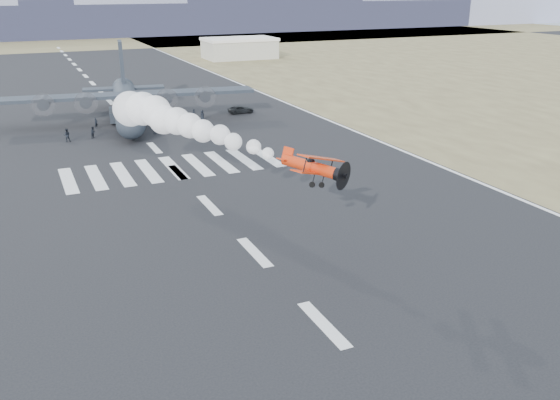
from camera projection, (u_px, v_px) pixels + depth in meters
scrub_far at (52, 41)px, 224.93m from camera, size 500.00×80.00×0.00m
runway_markings at (154, 148)px, 79.36m from camera, size 60.00×260.00×0.01m
ridge_seg_d at (45, 20)px, 248.39m from camera, size 150.00×50.00×13.00m
ridge_seg_e at (194, 14)px, 273.09m from camera, size 150.00×50.00×15.00m
ridge_seg_f at (319, 9)px, 297.79m from camera, size 150.00×50.00×17.00m
ridge_seg_g at (424, 11)px, 323.53m from camera, size 150.00×50.00×13.00m
hangar_right at (240, 48)px, 173.12m from camera, size 20.50×12.50×5.90m
aerobatic_biplane at (314, 167)px, 43.00m from camera, size 5.74×5.56×3.13m
smoke_trail at (157, 115)px, 59.11m from camera, size 9.43×26.50×3.74m
transport_aircraft at (126, 102)px, 93.95m from camera, size 40.01×32.81×11.55m
support_vehicle at (241, 109)px, 100.49m from camera, size 4.39×2.06×1.22m
crew_a at (194, 115)px, 95.28m from camera, size 0.75×0.80×1.75m
crew_b at (93, 132)px, 84.14m from camera, size 0.91×0.93×1.66m
crew_c at (154, 128)px, 86.30m from camera, size 1.24×1.13×1.79m
crew_d at (130, 126)px, 87.99m from camera, size 0.54×1.02×1.72m
crew_e at (202, 115)px, 95.06m from camera, size 0.93×0.79×1.64m
crew_f at (130, 120)px, 91.92m from camera, size 0.73×1.59×1.65m
crew_g at (96, 123)px, 89.65m from camera, size 0.76×0.75×1.62m
crew_h at (67, 135)px, 82.11m from camera, size 0.92×0.58×1.85m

